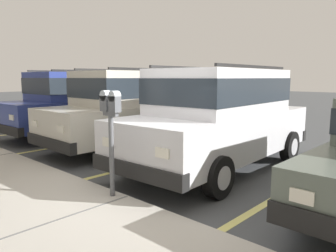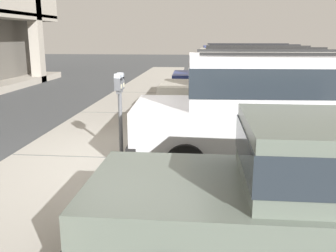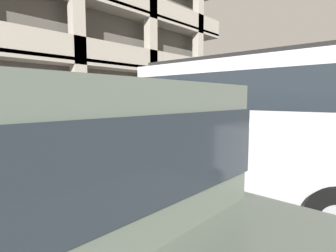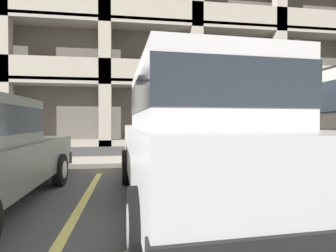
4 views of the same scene
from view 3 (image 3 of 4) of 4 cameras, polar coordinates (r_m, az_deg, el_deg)
ground_plane at (r=5.67m, az=-7.06°, el=-9.60°), size 80.00×80.00×0.10m
sidewalk at (r=6.66m, az=-14.36°, el=-6.41°), size 40.00×2.20×0.12m
parking_stall_lines at (r=5.88m, az=13.23°, el=-8.61°), size 11.78×4.80×0.01m
silver_suv at (r=4.13m, az=15.81°, el=0.47°), size 2.17×4.86×2.03m
red_sedan at (r=2.05m, az=-27.99°, el=-13.20°), size 1.85×4.48×1.54m
dark_hatchback at (r=6.66m, az=27.77°, el=2.02°), size 2.07×4.80×2.03m
blue_coupe at (r=9.32m, az=32.68°, el=2.70°), size 2.12×4.83×2.03m
parking_meter_near at (r=5.85m, az=-8.12°, el=3.77°), size 0.35×0.12×1.52m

